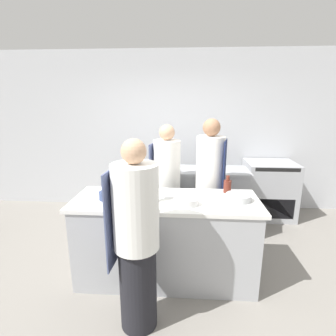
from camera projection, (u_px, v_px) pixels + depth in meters
ground_plane at (166, 275)px, 3.02m from camera, size 16.00×16.00×0.00m
wall_back at (174, 132)px, 4.72m from camera, size 8.00×0.06×2.80m
prep_counter at (166, 239)px, 2.90m from camera, size 1.98×0.73×0.94m
pass_counter at (182, 198)px, 4.11m from camera, size 2.01×0.58×0.94m
oven_range at (269, 190)px, 4.47m from camera, size 0.81×0.68×0.95m
chef_at_prep_near at (136, 240)px, 2.16m from camera, size 0.40×0.38×1.68m
chef_at_stove at (209, 185)px, 3.43m from camera, size 0.40×0.39×1.74m
chef_at_pass_far at (167, 186)px, 3.54m from camera, size 0.40×0.39×1.66m
bottle_olive_oil at (227, 186)px, 2.96m from camera, size 0.09×0.09×0.20m
bottle_vinegar at (155, 191)px, 2.68m from camera, size 0.07×0.07×0.30m
bottle_wine at (108, 198)px, 2.62m from camera, size 0.08×0.08×0.18m
bottle_cooking_oil at (133, 192)px, 2.74m from camera, size 0.08×0.08×0.22m
bowl_mixing_large at (107, 195)px, 2.76m from camera, size 0.16×0.16×0.09m
bowl_prep_small at (238, 197)px, 2.73m from camera, size 0.26×0.26×0.07m
bowl_ceramic_blue at (188, 202)px, 2.61m from camera, size 0.20×0.20×0.07m
bowl_wooden_salad at (138, 202)px, 2.62m from camera, size 0.18×0.18×0.05m
cutting_board at (168, 195)px, 2.89m from camera, size 0.30×0.19×0.01m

